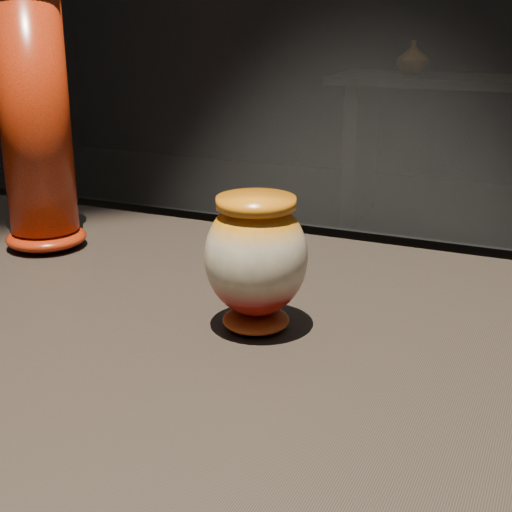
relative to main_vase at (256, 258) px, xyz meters
The scene contains 4 objects.
main_vase is the anchor object (origin of this frame).
tall_vase 0.45m from the main_vase, 161.30° to the left, with size 0.13×0.13×0.38m.
back_shelf 3.63m from the main_vase, 90.95° to the left, with size 2.00×0.60×0.90m.
back_vase_left 3.66m from the main_vase, 99.73° to the left, with size 0.18×0.18×0.19m, color #956815.
Camera 1 is at (0.37, -0.64, 1.24)m, focal length 50.00 mm.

